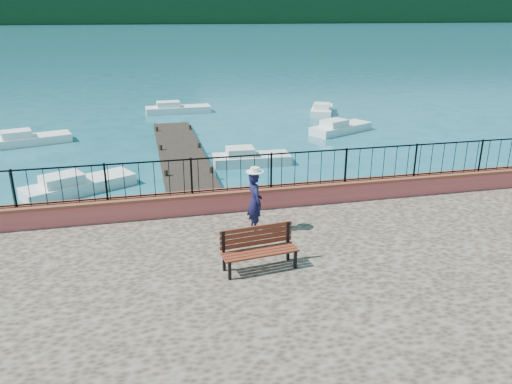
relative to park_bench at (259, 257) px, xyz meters
name	(u,v)px	position (x,y,z in m)	size (l,w,h in m)	color
ground	(325,314)	(1.47, -0.25, -1.48)	(2000.00, 2000.00, 0.00)	#19596B
parapet	(281,196)	(1.47, 3.45, 0.01)	(28.00, 0.46, 0.58)	#C75547
railing	(282,170)	(1.47, 3.45, 0.78)	(27.00, 0.05, 0.95)	black
dock	(184,164)	(-0.53, 11.75, -1.33)	(2.00, 16.00, 0.30)	#2D231C
far_forest	(138,7)	(1.47, 299.75, 7.52)	(900.00, 60.00, 18.00)	black
companion_hill	(333,17)	(221.47, 559.75, -1.48)	(448.00, 384.00, 180.00)	#142D23
park_bench	(259,257)	(0.00, 0.00, 0.00)	(1.68, 0.72, 0.90)	black
person	(255,202)	(0.35, 1.94, 0.49)	(0.56, 0.37, 1.54)	#121133
hat	(255,170)	(0.35, 1.94, 1.32)	(0.44, 0.44, 0.12)	white
boat_0	(79,181)	(-4.67, 9.53, -1.08)	(4.07, 1.30, 0.80)	white
boat_1	(252,155)	(2.43, 11.54, -1.08)	(3.38, 1.30, 0.80)	silver
boat_2	(341,125)	(8.69, 16.46, -1.08)	(3.81, 1.30, 0.80)	white
boat_3	(30,136)	(-7.82, 17.57, -1.08)	(3.93, 1.30, 0.80)	white
boat_4	(178,107)	(0.27, 24.32, -1.08)	(4.26, 1.30, 0.80)	silver
boat_5	(322,108)	(9.52, 21.78, -1.08)	(3.25, 1.30, 0.80)	silver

